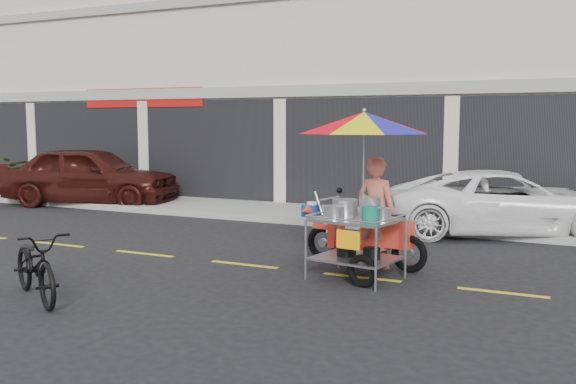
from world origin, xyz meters
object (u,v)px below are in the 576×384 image
at_px(white_pickup, 506,203).
at_px(food_vendor_rig, 366,171).
at_px(near_bicycle, 36,265).
at_px(maroon_sedan, 90,175).

bearing_deg(white_pickup, food_vendor_rig, 141.49).
height_order(white_pickup, near_bicycle, white_pickup).
relative_size(maroon_sedan, food_vendor_rig, 1.92).
xyz_separation_m(maroon_sedan, food_vendor_rig, (9.45, -4.47, 0.75)).
distance_m(maroon_sedan, white_pickup, 10.95).
bearing_deg(maroon_sedan, near_bicycle, -155.99).
height_order(white_pickup, food_vendor_rig, food_vendor_rig).
distance_m(white_pickup, food_vendor_rig, 4.80).
bearing_deg(maroon_sedan, white_pickup, -104.36).
height_order(maroon_sedan, near_bicycle, maroon_sedan).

